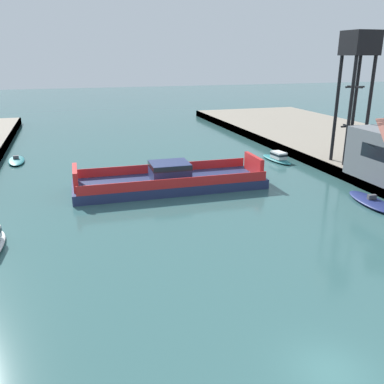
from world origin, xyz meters
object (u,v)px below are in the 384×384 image
at_px(chain_ferry, 170,180).
at_px(moored_boat_near_right, 16,160).
at_px(crane_tower, 358,58).
at_px(moored_boat_far_left, 371,202).
at_px(moored_boat_mid_left, 277,158).

relative_size(chain_ferry, moored_boat_near_right, 3.40).
xyz_separation_m(moored_boat_near_right, crane_tower, (43.76, -18.81, 14.59)).
relative_size(moored_boat_far_left, crane_tower, 0.46).
height_order(moored_boat_near_right, crane_tower, crane_tower).
height_order(moored_boat_far_left, crane_tower, crane_tower).
xyz_separation_m(moored_boat_far_left, crane_tower, (5.62, 12.02, 14.56)).
xyz_separation_m(chain_ferry, crane_tower, (24.90, 0.26, 13.85)).
height_order(moored_boat_mid_left, moored_boat_far_left, moored_boat_mid_left).
relative_size(moored_boat_near_right, moored_boat_far_left, 0.87).
height_order(chain_ferry, moored_boat_far_left, chain_ferry).
bearing_deg(moored_boat_mid_left, moored_boat_near_right, 163.75).
relative_size(moored_boat_near_right, crane_tower, 0.40).
height_order(chain_ferry, moored_boat_mid_left, chain_ferry).
distance_m(moored_boat_near_right, moored_boat_mid_left, 39.18).
bearing_deg(chain_ferry, crane_tower, 0.60).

